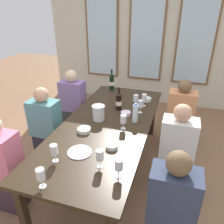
{
  "coord_description": "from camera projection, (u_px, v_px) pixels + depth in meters",
  "views": [
    {
      "loc": [
        0.77,
        -2.19,
        2.06
      ],
      "look_at": [
        0.0,
        0.21,
        0.79
      ],
      "focal_mm": 35.72,
      "sensor_mm": 36.0,
      "label": 1
    }
  ],
  "objects": [
    {
      "name": "seated_person_0",
      "position": [
        73.0,
        105.0,
        3.64
      ],
      "size": [
        0.38,
        0.24,
        1.11
      ],
      "color": "#34383A",
      "rests_on": "ground"
    },
    {
      "name": "seated_person_4",
      "position": [
        46.0,
        129.0,
        2.96
      ],
      "size": [
        0.38,
        0.24,
        1.11
      ],
      "color": "#24252F",
      "rests_on": "ground"
    },
    {
      "name": "back_wall_with_windows",
      "position": [
        147.0,
        34.0,
        4.5
      ],
      "size": [
        4.22,
        0.1,
        2.9
      ],
      "color": "beige",
      "rests_on": "ground"
    },
    {
      "name": "seated_person_1",
      "position": [
        180.0,
        118.0,
        3.24
      ],
      "size": [
        0.38,
        0.24,
        1.11
      ],
      "color": "#362A43",
      "rests_on": "ground"
    },
    {
      "name": "wine_glass_6",
      "position": [
        100.0,
        156.0,
        1.92
      ],
      "size": [
        0.07,
        0.07,
        0.17
      ],
      "color": "white",
      "rests_on": "dining_table"
    },
    {
      "name": "wine_glass_7",
      "position": [
        119.0,
        165.0,
        1.81
      ],
      "size": [
        0.07,
        0.07,
        0.17
      ],
      "color": "white",
      "rests_on": "dining_table"
    },
    {
      "name": "tasting_bowl_1",
      "position": [
        147.0,
        99.0,
        3.25
      ],
      "size": [
        0.13,
        0.13,
        0.05
      ],
      "primitive_type": "cylinder",
      "color": "white",
      "rests_on": "dining_table"
    },
    {
      "name": "tasting_bowl_2",
      "position": [
        112.0,
        146.0,
        2.21
      ],
      "size": [
        0.12,
        0.12,
        0.04
      ],
      "primitive_type": "cylinder",
      "color": "white",
      "rests_on": "dining_table"
    },
    {
      "name": "wine_bottle_0",
      "position": [
        119.0,
        101.0,
        2.95
      ],
      "size": [
        0.08,
        0.08,
        0.31
      ],
      "color": "black",
      "rests_on": "dining_table"
    },
    {
      "name": "wine_glass_5",
      "position": [
        140.0,
        104.0,
        2.87
      ],
      "size": [
        0.07,
        0.07,
        0.17
      ],
      "color": "white",
      "rests_on": "dining_table"
    },
    {
      "name": "dining_table",
      "position": [
        107.0,
        128.0,
        2.7
      ],
      "size": [
        1.02,
        2.43,
        0.74
      ],
      "color": "#312417",
      "rests_on": "ground"
    },
    {
      "name": "water_bottle",
      "position": [
        135.0,
        113.0,
        2.65
      ],
      "size": [
        0.06,
        0.06,
        0.24
      ],
      "color": "white",
      "rests_on": "dining_table"
    },
    {
      "name": "tasting_bowl_3",
      "position": [
        126.0,
        113.0,
        2.86
      ],
      "size": [
        0.13,
        0.13,
        0.04
      ],
      "primitive_type": "cylinder",
      "color": "white",
      "rests_on": "dining_table"
    },
    {
      "name": "white_plate_0",
      "position": [
        80.0,
        152.0,
        2.15
      ],
      "size": [
        0.24,
        0.24,
        0.01
      ],
      "primitive_type": "cylinder",
      "color": "white",
      "rests_on": "dining_table"
    },
    {
      "name": "wine_bottle_1",
      "position": [
        112.0,
        82.0,
        3.62
      ],
      "size": [
        0.08,
        0.08,
        0.34
      ],
      "color": "black",
      "rests_on": "dining_table"
    },
    {
      "name": "wine_glass_1",
      "position": [
        123.0,
        120.0,
        2.5
      ],
      "size": [
        0.07,
        0.07,
        0.17
      ],
      "color": "white",
      "rests_on": "dining_table"
    },
    {
      "name": "seated_person_3",
      "position": [
        171.0,
        211.0,
        1.81
      ],
      "size": [
        0.38,
        0.24,
        1.11
      ],
      "color": "#2B2931",
      "rests_on": "ground"
    },
    {
      "name": "seated_person_5",
      "position": [
        177.0,
        151.0,
        2.52
      ],
      "size": [
        0.38,
        0.24,
        1.11
      ],
      "color": "#21253D",
      "rests_on": "ground"
    },
    {
      "name": "wine_glass_3",
      "position": [
        136.0,
        99.0,
        3.03
      ],
      "size": [
        0.07,
        0.07,
        0.17
      ],
      "color": "white",
      "rests_on": "dining_table"
    },
    {
      "name": "metal_pitcher",
      "position": [
        98.0,
        113.0,
        2.7
      ],
      "size": [
        0.16,
        0.16,
        0.19
      ],
      "color": "silver",
      "rests_on": "dining_table"
    },
    {
      "name": "wine_glass_4",
      "position": [
        54.0,
        150.0,
        1.99
      ],
      "size": [
        0.07,
        0.07,
        0.17
      ],
      "color": "white",
      "rests_on": "dining_table"
    },
    {
      "name": "ground_plane",
      "position": [
        107.0,
        171.0,
        3.0
      ],
      "size": [
        12.0,
        12.0,
        0.0
      ],
      "primitive_type": "plane",
      "color": "#865F42"
    },
    {
      "name": "tasting_bowl_0",
      "position": [
        84.0,
        130.0,
        2.48
      ],
      "size": [
        0.15,
        0.15,
        0.04
      ],
      "primitive_type": "cylinder",
      "color": "white",
      "rests_on": "dining_table"
    },
    {
      "name": "seated_person_2",
      "position": [
        3.0,
        167.0,
        2.28
      ],
      "size": [
        0.38,
        0.24,
        1.11
      ],
      "color": "#362633",
      "rests_on": "ground"
    },
    {
      "name": "wine_glass_0",
      "position": [
        41.0,
        175.0,
        1.71
      ],
      "size": [
        0.07,
        0.07,
        0.17
      ],
      "color": "white",
      "rests_on": "dining_table"
    },
    {
      "name": "wine_glass_2",
      "position": [
        144.0,
        98.0,
        3.05
      ],
      "size": [
        0.07,
        0.07,
        0.17
      ],
      "color": "white",
      "rests_on": "dining_table"
    }
  ]
}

